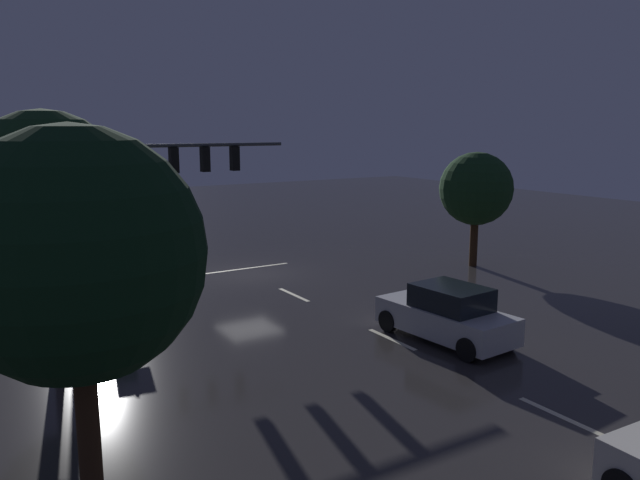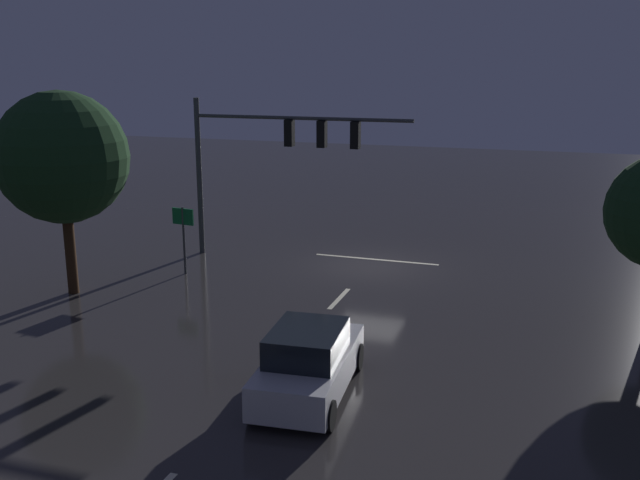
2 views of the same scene
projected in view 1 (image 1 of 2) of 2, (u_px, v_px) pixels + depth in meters
ground_plane at (249, 274)px, 27.29m from camera, size 80.00×80.00×0.00m
traffic_signal_assembly at (158, 174)px, 24.41m from camera, size 8.77×0.47×6.29m
lane_dash_far at (294, 295)px, 23.95m from camera, size 0.16×2.20×0.01m
lane_dash_mid at (392, 339)px, 18.93m from camera, size 0.16×2.20×0.01m
lane_dash_near at (560, 416)px, 13.92m from camera, size 0.16×2.20×0.01m
stop_bar at (238, 269)px, 28.19m from camera, size 5.00×0.16×0.01m
car_approaching at (447, 315)px, 18.74m from camera, size 2.19×4.48×1.70m
route_sign at (118, 262)px, 21.17m from camera, size 0.90×0.18×2.52m
tree_left_near at (476, 189)px, 28.33m from camera, size 3.31×3.31×5.22m
tree_right_near at (47, 192)px, 16.69m from camera, size 4.32×4.32×6.79m
tree_right_far at (76, 256)px, 9.45m from camera, size 3.94×3.94×6.40m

